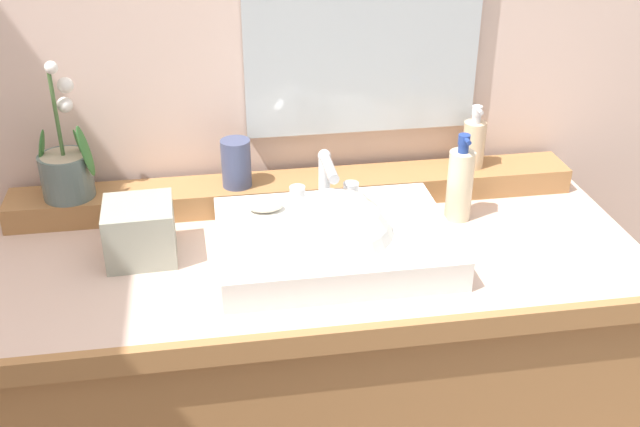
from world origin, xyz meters
name	(u,v)px	position (x,y,z in m)	size (l,w,h in m)	color
vanity_cabinet	(312,415)	(0.00, 0.00, 0.44)	(1.30, 0.55, 0.88)	#A47142
back_ledge	(297,191)	(0.00, 0.20, 0.90)	(1.22, 0.11, 0.05)	#A47142
sink_basin	(335,245)	(0.04, -0.04, 0.91)	(0.44, 0.33, 0.26)	white
soap_bar	(265,206)	(-0.08, 0.06, 0.95)	(0.07, 0.04, 0.02)	beige
potted_plant	(66,167)	(-0.48, 0.20, 1.00)	(0.12, 0.10, 0.29)	slate
soap_dispenser	(474,143)	(0.40, 0.21, 0.99)	(0.05, 0.05, 0.14)	beige
tumbler_cup	(236,163)	(-0.13, 0.20, 0.98)	(0.06, 0.06, 0.10)	#434B6F
lotion_bottle	(460,184)	(0.32, 0.08, 0.96)	(0.05, 0.06, 0.19)	beige
tissue_box	(140,231)	(-0.33, 0.02, 0.93)	(0.13, 0.13, 0.11)	#969A8A
mirror	(363,15)	(0.15, 0.27, 1.27)	(0.51, 0.02, 0.51)	silver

